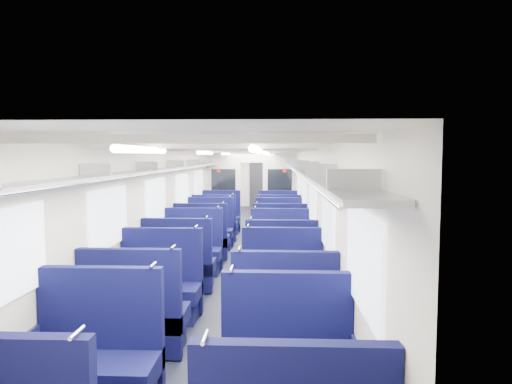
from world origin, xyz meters
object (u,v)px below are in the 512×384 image
Objects in this scene: seat_8 at (179,268)px; seat_15 at (279,233)px; seat_12 at (202,241)px; seat_19 at (278,220)px; bulkhead at (252,187)px; seat_13 at (280,242)px; seat_7 at (282,290)px; seat_2 at (96,365)px; seat_10 at (192,253)px; seat_5 at (284,324)px; seat_6 at (160,290)px; seat_4 at (135,320)px; end_door at (258,184)px; seat_9 at (281,270)px; seat_14 at (209,232)px; seat_3 at (287,374)px; seat_17 at (279,226)px; seat_16 at (215,226)px; seat_11 at (280,254)px; seat_18 at (220,220)px.

seat_8 is 1.00× the size of seat_15.
seat_19 is at bearing 63.43° from seat_12.
bulkhead is 4.75m from seat_13.
seat_7 is at bearing -90.00° from seat_13.
seat_2 is 7.06m from seat_15.
seat_5 is at bearing -65.16° from seat_10.
seat_6 is 1.66m from seat_7.
seat_2 is at bearing -90.00° from seat_4.
bulkhead is at bearing -90.00° from end_door.
bulkhead reaches higher than seat_7.
seat_13 is 3.31m from seat_19.
seat_9 is at bearing -90.00° from seat_13.
seat_9 is 2.08m from seat_10.
seat_13 and seat_14 have the same top height.
seat_14 and seat_19 have the same top height.
seat_9 is (1.66, -0.11, 0.00)m from seat_8.
seat_3 is 1.00× the size of seat_15.
seat_9 is at bearing 90.00° from seat_7.
end_door is 1.60× the size of seat_6.
seat_2 and seat_13 have the same top height.
seat_4 is at bearing -90.00° from seat_14.
seat_17 is (0.00, 5.62, 0.00)m from seat_7.
seat_15 is at bearing 90.00° from seat_13.
seat_7 and seat_19 have the same top height.
seat_2 is 1.00× the size of seat_15.
bulkhead is 2.73m from seat_17.
seat_7 and seat_17 have the same top height.
seat_12 is at bearing -100.23° from bulkhead.
seat_8 is 1.66m from seat_9.
seat_2 and seat_15 have the same top height.
seat_13 is at bearing -79.76° from bulkhead.
seat_19 is at bearing 90.00° from seat_5.
seat_13 is at bearing 90.00° from seat_3.
seat_14 is at bearing 90.00° from seat_2.
bulkhead reaches higher than seat_10.
seat_13 is 1.00× the size of seat_16.
seat_8 is at bearing 114.80° from seat_3.
seat_9 is (1.66, 1.17, 0.00)m from seat_6.
seat_15 is (1.66, 1.05, 0.00)m from seat_12.
seat_11 is 2.24m from seat_15.
seat_13 is 1.00× the size of seat_18.
seat_6 is at bearing -144.89° from seat_9.
bulkhead reaches higher than seat_14.
seat_15 is 1.00× the size of seat_17.
end_door is 16.17m from seat_3.
seat_4 and seat_18 have the same top height.
seat_8 is 1.00× the size of seat_17.
seat_11 is at bearing 90.00° from seat_5.
bulkhead reaches higher than seat_2.
seat_2 is 9.14m from seat_18.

